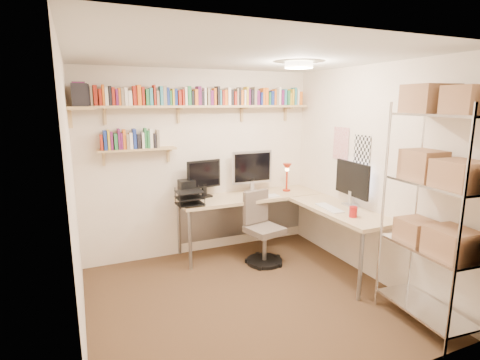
# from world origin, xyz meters

# --- Properties ---
(ground) EXTENTS (3.20, 3.20, 0.00)m
(ground) POSITION_xyz_m (0.00, 0.00, 0.00)
(ground) COLOR #432E1C
(ground) RESTS_ON ground
(room_shell) EXTENTS (3.24, 3.04, 2.52)m
(room_shell) POSITION_xyz_m (0.00, 0.00, 1.55)
(room_shell) COLOR beige
(room_shell) RESTS_ON ground
(wall_shelves) EXTENTS (3.12, 1.09, 0.80)m
(wall_shelves) POSITION_xyz_m (-0.41, 1.30, 2.03)
(wall_shelves) COLOR tan
(wall_shelves) RESTS_ON ground
(corner_desk) EXTENTS (2.16, 2.11, 1.41)m
(corner_desk) POSITION_xyz_m (0.70, 0.94, 0.80)
(corner_desk) COLOR beige
(corner_desk) RESTS_ON ground
(office_chair) EXTENTS (0.50, 0.51, 0.94)m
(office_chair) POSITION_xyz_m (0.59, 0.79, 0.40)
(office_chair) COLOR black
(office_chair) RESTS_ON ground
(wire_rack) EXTENTS (0.52, 0.93, 2.23)m
(wire_rack) POSITION_xyz_m (1.36, -1.10, 1.43)
(wire_rack) COLOR silver
(wire_rack) RESTS_ON ground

